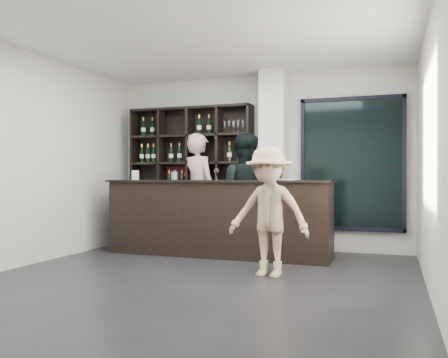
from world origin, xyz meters
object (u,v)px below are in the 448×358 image
at_px(wine_shelf, 190,177).
at_px(taster_pink, 199,191).
at_px(customer, 269,212).
at_px(taster_black, 243,195).
at_px(tasting_counter, 217,218).

relative_size(wine_shelf, taster_pink, 1.25).
bearing_deg(customer, taster_black, 125.66).
height_order(taster_black, customer, taster_black).
bearing_deg(customer, taster_pink, 138.91).
xyz_separation_m(wine_shelf, customer, (1.90, -2.00, -0.42)).
bearing_deg(wine_shelf, taster_black, -31.16).
bearing_deg(tasting_counter, taster_pink, 132.02).
height_order(wine_shelf, customer, wine_shelf).
xyz_separation_m(tasting_counter, taster_pink, (-0.58, 0.65, 0.39)).
xyz_separation_m(wine_shelf, taster_black, (1.18, -0.72, -0.27)).
distance_m(wine_shelf, taster_pink, 0.36).
distance_m(wine_shelf, customer, 2.79).
height_order(taster_pink, customer, taster_pink).
height_order(tasting_counter, customer, customer).
xyz_separation_m(taster_black, customer, (0.72, -1.28, -0.15)).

